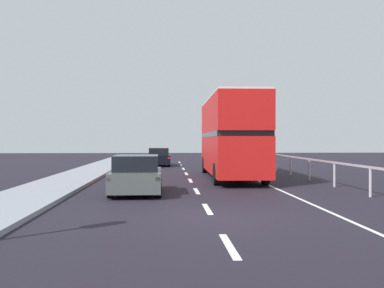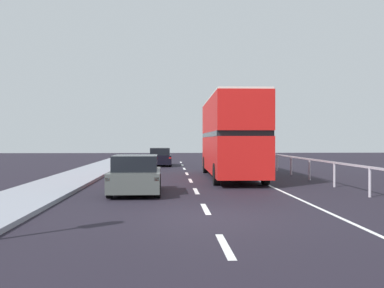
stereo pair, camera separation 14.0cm
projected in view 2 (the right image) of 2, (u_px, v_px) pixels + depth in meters
The scene contains 6 objects.
ground_plane at pixel (209, 218), 12.27m from camera, with size 75.59×120.00×0.10m, color black.
lane_paint_markings at pixel (238, 184), 21.12m from camera, with size 3.54×46.00×0.01m.
bridge_side_railing at pixel (321, 164), 21.56m from camera, with size 0.10×42.00×1.10m.
double_decker_bus_red at pixel (231, 135), 24.40m from camera, with size 2.63×10.79×4.27m.
hatchback_car_near at pixel (136, 175), 17.45m from camera, with size 1.93×4.22×1.46m.
sedan_car_ahead at pixel (160, 157), 36.21m from camera, with size 1.83×4.47×1.42m.
Camera 2 is at (-1.07, -12.22, 2.04)m, focal length 42.98 mm.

